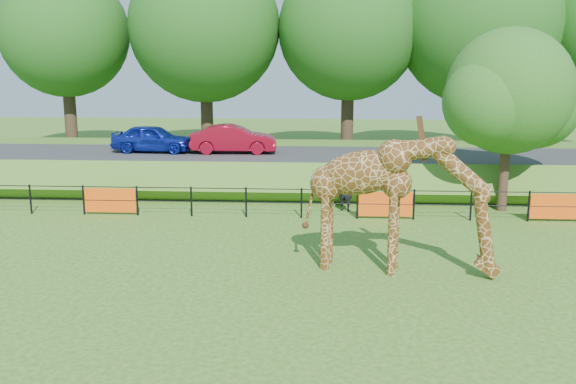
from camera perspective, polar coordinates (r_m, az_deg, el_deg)
name	(u,v)px	position (r m, az deg, el deg)	size (l,w,h in m)	color
ground	(287,301)	(15.53, -0.05, -9.64)	(90.00, 90.00, 0.00)	#2E5B16
giraffe	(401,204)	(17.25, 9.99, -1.08)	(5.25, 0.96, 3.75)	#583212
perimeter_fence	(301,203)	(23.01, 1.20, -0.98)	(28.07, 0.10, 1.10)	black
embankment	(308,165)	(30.34, 1.79, 2.39)	(40.00, 9.00, 1.30)	#2E5B16
road	(307,155)	(28.75, 1.71, 3.28)	(40.00, 5.00, 0.12)	#323235
car_blue	(153,138)	(29.87, -11.93, 4.69)	(1.48, 3.67, 1.25)	#162AB3
car_red	(234,139)	(29.06, -4.86, 4.72)	(1.34, 3.84, 1.27)	#A10B22
visitor	(345,191)	(24.11, 5.12, 0.13)	(0.57, 0.37, 1.55)	black
tree_east	(512,96)	(24.98, 19.27, 8.04)	(5.40, 4.71, 6.76)	#382519
bg_tree_line	(347,28)	(36.44, 5.26, 14.29)	(37.30, 8.80, 11.82)	#382519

